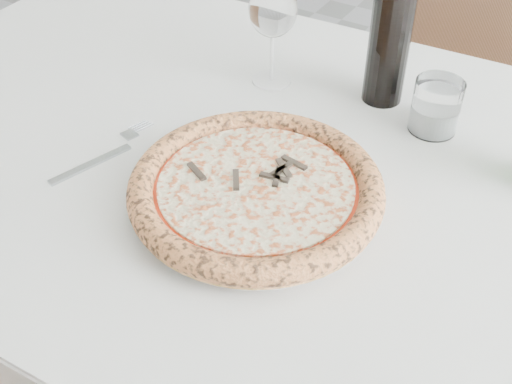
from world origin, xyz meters
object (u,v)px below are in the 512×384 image
(chair_far, at_px, (429,71))
(wine_bottle, at_px, (390,35))
(tumbler, at_px, (435,109))
(plate, at_px, (256,198))
(wine_glass, at_px, (273,12))
(dining_table, at_px, (290,208))
(pizza, at_px, (256,188))

(chair_far, height_order, wine_bottle, wine_bottle)
(chair_far, bearing_deg, tumbler, -73.81)
(wine_bottle, bearing_deg, plate, -96.86)
(plate, relative_size, tumbler, 3.72)
(chair_far, relative_size, wine_glass, 5.35)
(dining_table, bearing_deg, wine_bottle, 80.18)
(wine_bottle, bearing_deg, tumbler, -22.50)
(plate, relative_size, wine_glass, 1.74)
(wine_glass, relative_size, wine_bottle, 0.67)
(dining_table, bearing_deg, chair_far, 91.93)
(pizza, relative_size, tumbler, 4.09)
(plate, xyz_separation_m, wine_glass, (-0.14, 0.28, 0.12))
(pizza, xyz_separation_m, wine_glass, (-0.14, 0.28, 0.10))
(pizza, height_order, wine_bottle, wine_bottle)
(pizza, bearing_deg, plate, 16.22)
(dining_table, height_order, wine_glass, wine_glass)
(plate, distance_m, wine_bottle, 0.35)
(dining_table, height_order, tumbler, tumbler)
(dining_table, height_order, wine_bottle, wine_bottle)
(dining_table, distance_m, pizza, 0.15)
(chair_far, xyz_separation_m, pizza, (0.03, -0.85, 0.25))
(chair_far, bearing_deg, plate, -88.30)
(wine_glass, height_order, tumbler, wine_glass)
(plate, xyz_separation_m, tumbler, (0.14, 0.29, 0.03))
(dining_table, relative_size, wine_bottle, 5.83)
(dining_table, bearing_deg, pizza, -90.00)
(tumbler, distance_m, wine_bottle, 0.13)
(chair_far, relative_size, plate, 3.07)
(chair_far, bearing_deg, dining_table, -88.07)
(dining_table, height_order, chair_far, chair_far)
(dining_table, xyz_separation_m, wine_bottle, (0.04, 0.23, 0.20))
(dining_table, relative_size, wine_glass, 8.76)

